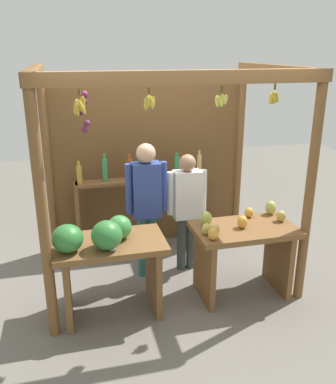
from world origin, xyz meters
TOP-DOWN VIEW (x-y plane):
  - ground_plane at (0.00, 0.00)m, footprint 12.00×12.00m
  - market_stall at (-0.00, 0.40)m, footprint 2.73×1.90m
  - fruit_counter_left at (-0.77, -0.71)m, footprint 1.10×0.68m
  - fruit_counter_right at (0.71, -0.66)m, footprint 1.09×0.65m
  - bottle_shelf_unit at (-0.14, 0.67)m, footprint 1.74×0.22m
  - vendor_man at (-0.21, -0.03)m, footprint 0.48×0.22m
  - vendor_woman at (0.28, 0.02)m, footprint 0.48×0.20m

SIDE VIEW (x-z plane):
  - ground_plane at x=0.00m, z-range 0.00..0.00m
  - fruit_counter_right at x=0.71m, z-range 0.11..1.07m
  - fruit_counter_left at x=-0.77m, z-range 0.16..1.25m
  - bottle_shelf_unit at x=-0.14m, z-range 0.11..1.46m
  - vendor_woman at x=0.28m, z-range 0.13..1.59m
  - vendor_man at x=-0.21m, z-range 0.16..1.78m
  - market_stall at x=0.00m, z-range 0.20..2.63m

